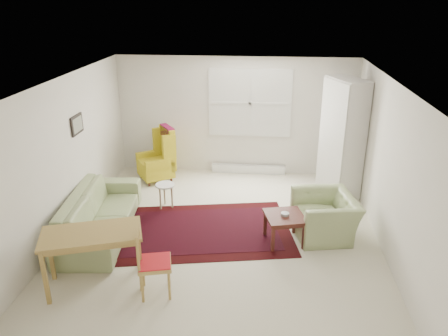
# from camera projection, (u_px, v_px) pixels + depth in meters

# --- Properties ---
(room) EXTENTS (5.04, 5.54, 2.51)m
(room) POSITION_uv_depth(u_px,v_px,m) (225.00, 158.00, 6.89)
(room) COLOR beige
(room) RESTS_ON ground
(rug) EXTENTS (3.22, 2.39, 0.03)m
(rug) POSITION_uv_depth(u_px,v_px,m) (202.00, 230.00, 7.27)
(rug) COLOR black
(rug) RESTS_ON ground
(sofa) EXTENTS (1.15, 2.43, 0.95)m
(sofa) POSITION_uv_depth(u_px,v_px,m) (99.00, 206.00, 7.06)
(sofa) COLOR #91A16B
(sofa) RESTS_ON ground
(armchair) EXTENTS (1.09, 1.20, 0.81)m
(armchair) POSITION_uv_depth(u_px,v_px,m) (325.00, 212.00, 7.02)
(armchair) COLOR #91A16B
(armchair) RESTS_ON ground
(wingback_chair) EXTENTS (0.95, 0.94, 1.14)m
(wingback_chair) POSITION_uv_depth(u_px,v_px,m) (155.00, 154.00, 9.04)
(wingback_chair) COLOR gold
(wingback_chair) RESTS_ON ground
(coffee_table) EXTENTS (0.71, 0.71, 0.48)m
(coffee_table) POSITION_uv_depth(u_px,v_px,m) (284.00, 229.00, 6.86)
(coffee_table) COLOR #491D16
(coffee_table) RESTS_ON ground
(stool) EXTENTS (0.40, 0.40, 0.47)m
(stool) POSITION_uv_depth(u_px,v_px,m) (166.00, 196.00, 7.98)
(stool) COLOR white
(stool) RESTS_ON ground
(cabinet) EXTENTS (0.78, 1.02, 2.26)m
(cabinet) POSITION_uv_depth(u_px,v_px,m) (342.00, 138.00, 8.25)
(cabinet) COLOR silver
(cabinet) RESTS_ON ground
(desk) EXTENTS (1.41, 1.02, 0.81)m
(desk) POSITION_uv_depth(u_px,v_px,m) (94.00, 259.00, 5.78)
(desk) COLOR #AA8A44
(desk) RESTS_ON ground
(desk_chair) EXTENTS (0.51, 0.51, 0.95)m
(desk_chair) POSITION_uv_depth(u_px,v_px,m) (155.00, 262.00, 5.60)
(desk_chair) COLOR #AA8A44
(desk_chair) RESTS_ON ground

